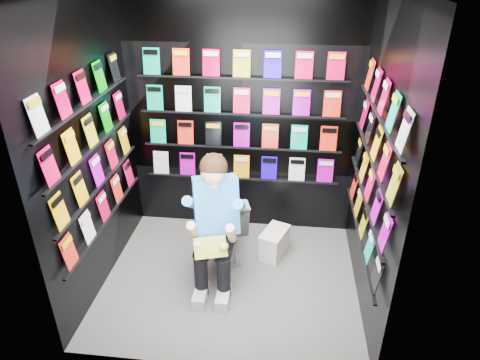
# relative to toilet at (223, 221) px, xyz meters

# --- Properties ---
(floor) EXTENTS (2.40, 2.40, 0.00)m
(floor) POSITION_rel_toilet_xyz_m (0.13, -0.45, -0.37)
(floor) COLOR slate
(floor) RESTS_ON ground
(wall_back) EXTENTS (2.40, 0.04, 2.60)m
(wall_back) POSITION_rel_toilet_xyz_m (0.13, 0.55, 0.93)
(wall_back) COLOR black
(wall_back) RESTS_ON floor
(wall_front) EXTENTS (2.40, 0.04, 2.60)m
(wall_front) POSITION_rel_toilet_xyz_m (0.13, -1.45, 0.93)
(wall_front) COLOR black
(wall_front) RESTS_ON floor
(wall_left) EXTENTS (0.04, 2.00, 2.60)m
(wall_left) POSITION_rel_toilet_xyz_m (-1.07, -0.45, 0.93)
(wall_left) COLOR black
(wall_left) RESTS_ON floor
(wall_right) EXTENTS (0.04, 2.00, 2.60)m
(wall_right) POSITION_rel_toilet_xyz_m (1.33, -0.45, 0.93)
(wall_right) COLOR black
(wall_right) RESTS_ON floor
(comics_back) EXTENTS (2.10, 0.06, 1.37)m
(comics_back) POSITION_rel_toilet_xyz_m (0.13, 0.52, 0.94)
(comics_back) COLOR red
(comics_back) RESTS_ON wall_back
(comics_left) EXTENTS (0.06, 1.70, 1.37)m
(comics_left) POSITION_rel_toilet_xyz_m (-1.04, -0.45, 0.94)
(comics_left) COLOR red
(comics_left) RESTS_ON wall_left
(comics_right) EXTENTS (0.06, 1.70, 1.37)m
(comics_right) POSITION_rel_toilet_xyz_m (1.30, -0.45, 0.94)
(comics_right) COLOR red
(comics_right) RESTS_ON wall_right
(toilet) EXTENTS (0.62, 0.84, 0.73)m
(toilet) POSITION_rel_toilet_xyz_m (0.00, 0.00, 0.00)
(toilet) COLOR white
(toilet) RESTS_ON floor
(longbox) EXTENTS (0.31, 0.40, 0.26)m
(longbox) POSITION_rel_toilet_xyz_m (0.53, -0.01, -0.24)
(longbox) COLOR silver
(longbox) RESTS_ON floor
(longbox_lid) EXTENTS (0.33, 0.42, 0.03)m
(longbox_lid) POSITION_rel_toilet_xyz_m (0.53, -0.01, -0.09)
(longbox_lid) COLOR silver
(longbox_lid) RESTS_ON longbox
(reader) EXTENTS (0.74, 0.91, 1.45)m
(reader) POSITION_rel_toilet_xyz_m (0.00, -0.38, 0.42)
(reader) COLOR #2785EE
(reader) RESTS_ON toilet
(held_comic) EXTENTS (0.31, 0.24, 0.12)m
(held_comic) POSITION_rel_toilet_xyz_m (0.00, -0.73, 0.21)
(held_comic) COLOR green
(held_comic) RESTS_ON reader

